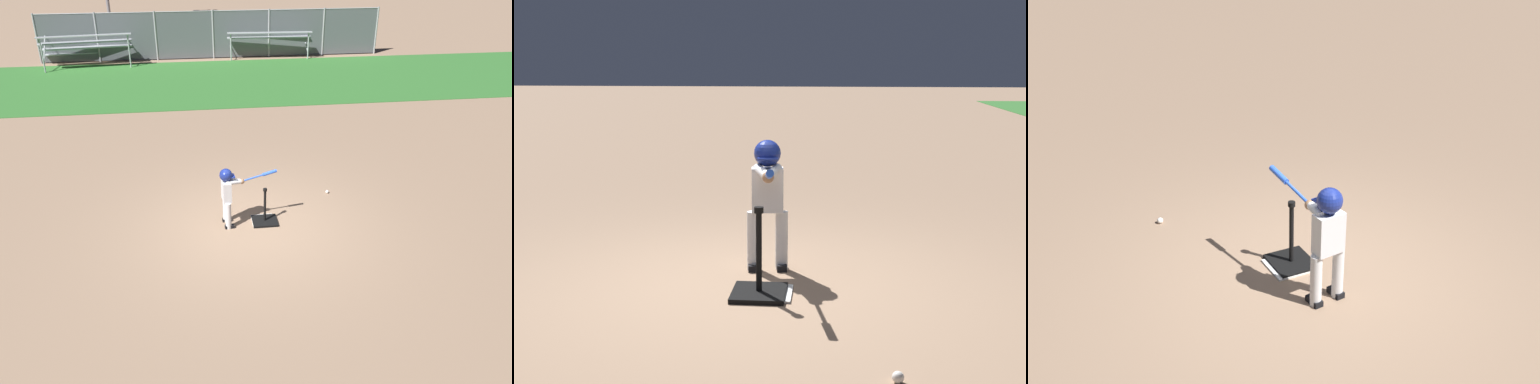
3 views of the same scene
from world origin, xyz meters
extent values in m
plane|color=#93755B|center=(0.00, 0.00, 0.00)|extent=(90.00, 90.00, 0.00)
cube|color=#33702D|center=(0.00, 10.28, 0.01)|extent=(56.00, 6.38, 0.02)
cylinder|color=#9E9EA3|center=(-7.28, 14.01, 1.01)|extent=(0.08, 0.08, 2.02)
cylinder|color=#9E9EA3|center=(-4.85, 14.01, 1.01)|extent=(0.08, 0.08, 2.02)
cylinder|color=#9E9EA3|center=(-2.43, 14.01, 1.01)|extent=(0.08, 0.08, 2.02)
cylinder|color=#9E9EA3|center=(0.00, 14.01, 1.01)|extent=(0.08, 0.08, 2.02)
cylinder|color=#9E9EA3|center=(2.43, 14.01, 1.01)|extent=(0.08, 0.08, 2.02)
cylinder|color=#9E9EA3|center=(4.85, 14.01, 1.01)|extent=(0.08, 0.08, 2.02)
cylinder|color=#9E9EA3|center=(7.28, 14.01, 1.01)|extent=(0.08, 0.08, 2.02)
cube|color=#565B60|center=(0.00, 14.01, 1.01)|extent=(14.56, 0.02, 1.94)
cylinder|color=#9E9EA3|center=(0.00, 14.01, 1.98)|extent=(14.56, 0.04, 0.04)
cube|color=white|center=(0.20, 0.20, 0.01)|extent=(0.44, 0.44, 0.02)
cube|color=black|center=(0.23, 0.16, 0.02)|extent=(0.49, 0.44, 0.04)
cylinder|color=black|center=(0.23, 0.16, 0.36)|extent=(0.05, 0.05, 0.65)
cylinder|color=black|center=(0.23, 0.16, 0.71)|extent=(0.08, 0.08, 0.05)
cylinder|color=silver|center=(-0.52, 0.28, 0.27)|extent=(0.13, 0.13, 0.54)
cube|color=black|center=(-0.50, 0.28, 0.03)|extent=(0.19, 0.11, 0.06)
cylinder|color=silver|center=(-0.49, 0.02, 0.27)|extent=(0.13, 0.13, 0.54)
cube|color=black|center=(-0.47, 0.03, 0.03)|extent=(0.19, 0.11, 0.06)
cube|color=silver|center=(-0.51, 0.15, 0.74)|extent=(0.19, 0.30, 0.40)
sphere|color=#936B4C|center=(-0.51, 0.15, 1.06)|extent=(0.21, 0.21, 0.21)
sphere|color=navy|center=(-0.51, 0.15, 1.08)|extent=(0.24, 0.24, 0.24)
cube|color=navy|center=(-0.41, 0.16, 1.05)|extent=(0.14, 0.19, 0.01)
cylinder|color=silver|center=(-0.36, 0.22, 0.93)|extent=(0.33, 0.14, 0.12)
cylinder|color=silver|center=(-0.35, 0.13, 0.93)|extent=(0.33, 0.21, 0.12)
sphere|color=#936B4C|center=(-0.21, 0.19, 0.91)|extent=(0.10, 0.10, 0.10)
cylinder|color=blue|center=(0.12, 0.23, 0.98)|extent=(0.66, 0.11, 0.17)
cylinder|color=blue|center=(0.33, 0.25, 1.02)|extent=(0.29, 0.10, 0.12)
cylinder|color=black|center=(-0.23, 0.19, 0.91)|extent=(0.03, 0.05, 0.05)
sphere|color=white|center=(1.75, 1.16, 0.04)|extent=(0.07, 0.07, 0.07)
cube|color=#ADAFB7|center=(-5.33, 14.47, 0.34)|extent=(3.60, 0.65, 0.04)
cube|color=#ADAFB7|center=(-5.36, 14.72, 0.04)|extent=(3.61, 0.71, 0.04)
cube|color=#ADAFB7|center=(-5.26, 13.85, 0.68)|extent=(3.60, 0.65, 0.04)
cube|color=#ADAFB7|center=(-5.29, 14.10, 0.38)|extent=(3.61, 0.71, 0.04)
cube|color=#ADAFB7|center=(-5.19, 13.24, 1.02)|extent=(3.60, 0.65, 0.04)
cube|color=#ADAFB7|center=(-5.22, 13.48, 0.72)|extent=(3.61, 0.71, 0.04)
cube|color=#ADAFB7|center=(-5.11, 12.62, 1.35)|extent=(3.60, 0.65, 0.04)
cube|color=#ADAFB7|center=(-5.14, 12.86, 1.06)|extent=(3.61, 0.71, 0.04)
cylinder|color=#ADAFB7|center=(-3.72, 14.92, 0.18)|extent=(0.06, 0.06, 0.36)
cylinder|color=#ADAFB7|center=(-3.47, 12.81, 0.69)|extent=(0.06, 0.06, 1.37)
cylinder|color=#ADAFB7|center=(-3.59, 13.87, 0.87)|extent=(0.30, 2.13, 1.06)
cylinder|color=#ADAFB7|center=(-7.01, 14.53, 0.18)|extent=(0.06, 0.06, 0.36)
cylinder|color=#ADAFB7|center=(-6.76, 12.42, 0.69)|extent=(0.06, 0.06, 1.37)
cylinder|color=#ADAFB7|center=(-6.88, 13.47, 0.87)|extent=(0.30, 2.13, 1.06)
cube|color=#ADAFB7|center=(2.48, 15.42, 0.29)|extent=(3.63, 0.40, 0.04)
cube|color=#ADAFB7|center=(2.49, 15.69, 0.04)|extent=(3.63, 0.46, 0.04)
cube|color=#ADAFB7|center=(2.45, 14.75, 0.58)|extent=(3.63, 0.40, 0.04)
cube|color=#ADAFB7|center=(2.46, 15.02, 0.33)|extent=(3.63, 0.46, 0.04)
cube|color=#ADAFB7|center=(2.41, 14.08, 0.86)|extent=(3.63, 0.40, 0.04)
cube|color=#ADAFB7|center=(2.43, 14.34, 0.62)|extent=(3.63, 0.46, 0.04)
cube|color=#ADAFB7|center=(2.38, 13.41, 1.15)|extent=(3.63, 0.40, 0.04)
cube|color=#ADAFB7|center=(2.39, 13.67, 0.90)|extent=(3.63, 0.46, 0.04)
cylinder|color=#ADAFB7|center=(4.16, 15.60, 0.15)|extent=(0.06, 0.06, 0.31)
cylinder|color=#ADAFB7|center=(4.04, 13.32, 0.59)|extent=(0.06, 0.06, 1.17)
cylinder|color=#ADAFB7|center=(4.10, 14.46, 0.74)|extent=(0.16, 2.30, 0.91)
cylinder|color=#ADAFB7|center=(0.83, 15.77, 0.15)|extent=(0.06, 0.06, 0.31)
cylinder|color=#ADAFB7|center=(0.72, 13.49, 0.59)|extent=(0.06, 0.06, 1.17)
cylinder|color=#ADAFB7|center=(0.77, 14.63, 0.74)|extent=(0.16, 2.30, 0.91)
camera|label=1|loc=(-1.02, -8.13, 5.15)|focal=35.00mm
camera|label=2|loc=(5.78, 0.78, 1.90)|focal=50.00mm
camera|label=3|loc=(-4.63, 2.65, 3.44)|focal=42.00mm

